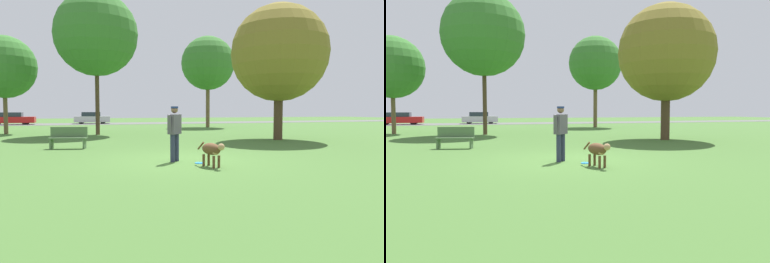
% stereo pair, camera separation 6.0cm
% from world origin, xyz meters
% --- Properties ---
extents(ground_plane, '(120.00, 120.00, 0.00)m').
position_xyz_m(ground_plane, '(0.00, 0.00, 0.00)').
color(ground_plane, '#426B2D').
extents(far_road_strip, '(120.00, 6.00, 0.01)m').
position_xyz_m(far_road_strip, '(0.00, 30.17, 0.01)').
color(far_road_strip, '#5B5B59').
rests_on(far_road_strip, ground_plane).
extents(person, '(0.55, 0.52, 1.60)m').
position_xyz_m(person, '(-0.30, -0.17, 0.94)').
color(person, '#2D334C').
rests_on(person, ground_plane).
extents(dog, '(0.51, 1.05, 0.65)m').
position_xyz_m(dog, '(0.37, -1.40, 0.45)').
color(dog, brown).
rests_on(dog, ground_plane).
extents(frisbee, '(0.26, 0.26, 0.02)m').
position_xyz_m(frisbee, '(0.27, -0.70, 0.01)').
color(frisbee, '#268CE5').
rests_on(frisbee, ground_plane).
extents(tree_far_right, '(4.72, 4.72, 8.02)m').
position_xyz_m(tree_far_right, '(7.86, 18.95, 5.65)').
color(tree_far_right, brown).
rests_on(tree_far_right, ground_plane).
extents(tree_near_right, '(4.84, 4.84, 6.78)m').
position_xyz_m(tree_near_right, '(6.64, 5.50, 4.35)').
color(tree_near_right, '#4C3826').
rests_on(tree_near_right, ground_plane).
extents(tree_far_left, '(3.90, 3.90, 6.15)m').
position_xyz_m(tree_far_left, '(-7.41, 14.46, 4.19)').
color(tree_far_left, brown).
rests_on(tree_far_left, ground_plane).
extents(tree_mid_center, '(5.01, 5.01, 8.59)m').
position_xyz_m(tree_mid_center, '(-1.92, 12.06, 6.07)').
color(tree_mid_center, '#4C3826').
rests_on(tree_mid_center, ground_plane).
extents(parked_car_red, '(4.59, 1.84, 1.30)m').
position_xyz_m(parked_car_red, '(-9.90, 30.15, 0.64)').
color(parked_car_red, red).
rests_on(parked_car_red, ground_plane).
extents(parked_car_silver, '(3.95, 1.98, 1.32)m').
position_xyz_m(parked_car_silver, '(-1.75, 30.54, 0.65)').
color(parked_car_silver, '#B7B7BC').
rests_on(parked_car_silver, ground_plane).
extents(park_bench, '(1.46, 0.71, 0.84)m').
position_xyz_m(park_bench, '(-3.35, 4.36, 0.45)').
color(park_bench, '#4C6B42').
rests_on(park_bench, ground_plane).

